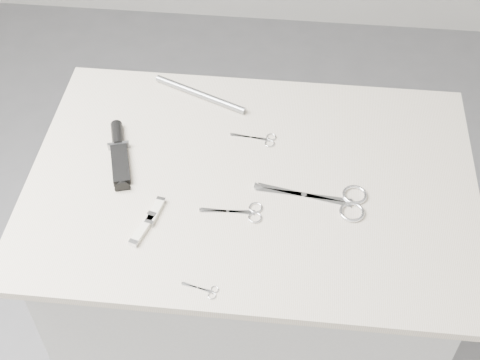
# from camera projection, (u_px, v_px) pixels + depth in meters

# --- Properties ---
(plinth) EXTENTS (0.90, 0.60, 0.90)m
(plinth) POSITION_uv_depth(u_px,v_px,m) (250.00, 294.00, 1.84)
(plinth) COLOR #B8B8B6
(plinth) RESTS_ON ground
(display_board) EXTENTS (1.00, 0.70, 0.02)m
(display_board) POSITION_uv_depth(u_px,v_px,m) (252.00, 181.00, 1.50)
(display_board) COLOR beige
(display_board) RESTS_ON plinth
(large_shears) EXTENTS (0.24, 0.11, 0.01)m
(large_shears) POSITION_uv_depth(u_px,v_px,m) (335.00, 200.00, 1.44)
(large_shears) COLOR silver
(large_shears) RESTS_ON display_board
(embroidery_scissors_a) EXTENTS (0.13, 0.06, 0.00)m
(embroidery_scissors_a) POSITION_uv_depth(u_px,v_px,m) (244.00, 212.00, 1.42)
(embroidery_scissors_a) COLOR silver
(embroidery_scissors_a) RESTS_ON display_board
(embroidery_scissors_b) EXTENTS (0.11, 0.05, 0.00)m
(embroidery_scissors_b) POSITION_uv_depth(u_px,v_px,m) (261.00, 139.00, 1.57)
(embroidery_scissors_b) COLOR silver
(embroidery_scissors_b) RESTS_ON display_board
(tiny_scissors) EXTENTS (0.07, 0.04, 0.00)m
(tiny_scissors) POSITION_uv_depth(u_px,v_px,m) (205.00, 290.00, 1.29)
(tiny_scissors) COLOR silver
(tiny_scissors) RESTS_ON display_board
(sheathed_knife) EXTENTS (0.09, 0.20, 0.02)m
(sheathed_knife) POSITION_uv_depth(u_px,v_px,m) (119.00, 151.00, 1.54)
(sheathed_knife) COLOR black
(sheathed_knife) RESTS_ON display_board
(pocket_knife_a) EXTENTS (0.04, 0.09, 0.01)m
(pocket_knife_a) POSITION_uv_depth(u_px,v_px,m) (143.00, 229.00, 1.39)
(pocket_knife_a) COLOR white
(pocket_knife_a) RESTS_ON display_board
(pocket_knife_b) EXTENTS (0.03, 0.08, 0.01)m
(pocket_knife_b) POSITION_uv_depth(u_px,v_px,m) (155.00, 212.00, 1.42)
(pocket_knife_b) COLOR white
(pocket_knife_b) RESTS_ON display_board
(metal_rail) EXTENTS (0.24, 0.12, 0.02)m
(metal_rail) POSITION_uv_depth(u_px,v_px,m) (200.00, 94.00, 1.67)
(metal_rail) COLOR gray
(metal_rail) RESTS_ON display_board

